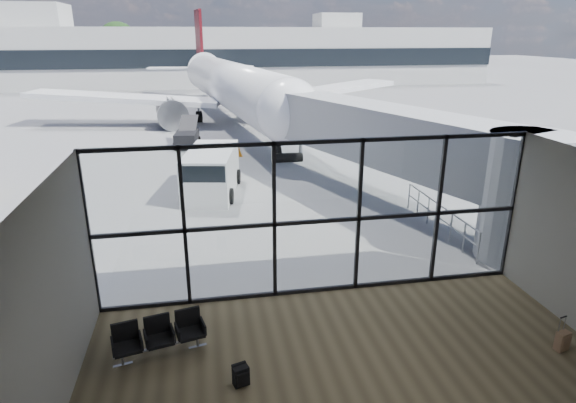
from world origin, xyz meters
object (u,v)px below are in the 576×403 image
object	(u,v)px
seating_row	(159,334)
suitcase	(563,341)
backpack	(241,376)
airliner	(229,84)
service_van	(211,172)
belt_loader	(187,137)

from	to	relation	value
seating_row	suitcase	size ratio (longest dim) A/B	2.44
backpack	airliner	distance (m)	34.59
seating_row	airliner	size ratio (longest dim) A/B	0.06
backpack	service_van	size ratio (longest dim) A/B	0.10
seating_row	belt_loader	world-z (taller)	belt_loader
airliner	belt_loader	bearing A→B (deg)	-116.37
backpack	suitcase	xyz separation A→B (m)	(7.58, -0.18, 0.02)
seating_row	belt_loader	size ratio (longest dim) A/B	0.54
airliner	seating_row	bearing A→B (deg)	-104.43
seating_row	service_van	bearing A→B (deg)	69.34
backpack	service_van	world-z (taller)	service_van
seating_row	belt_loader	xyz separation A→B (m)	(0.35, 22.42, 0.07)
backpack	belt_loader	xyz separation A→B (m)	(-1.42, 23.88, 0.35)
airliner	service_van	distance (m)	21.34
service_van	suitcase	bearing A→B (deg)	-49.36
service_van	belt_loader	distance (m)	10.67
seating_row	backpack	size ratio (longest dim) A/B	4.24
suitcase	seating_row	bearing A→B (deg)	155.85
belt_loader	service_van	bearing A→B (deg)	-77.09
backpack	service_van	xyz separation A→B (m)	(-0.17, 13.29, 0.82)
service_van	belt_loader	size ratio (longest dim) A/B	1.28
backpack	suitcase	size ratio (longest dim) A/B	0.57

